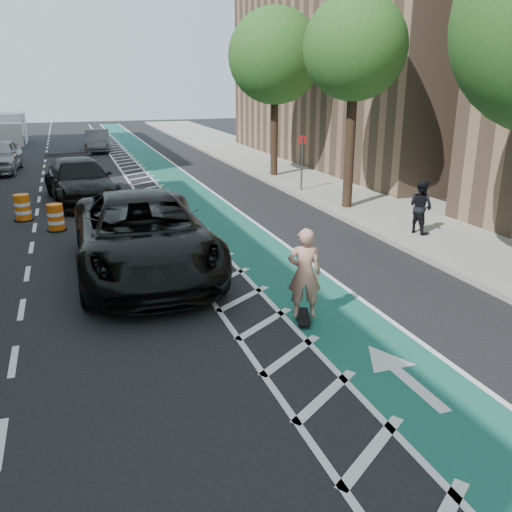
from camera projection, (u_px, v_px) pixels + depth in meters
name	position (u px, v px, depth m)	size (l,w,h in m)	color
ground	(192.00, 335.00, 10.52)	(120.00, 120.00, 0.00)	black
bike_lane	(211.00, 211.00, 20.44)	(2.00, 90.00, 0.01)	#19574A
buffer_strip	(171.00, 214.00, 19.97)	(1.40, 90.00, 0.01)	silver
sidewalk_right	(363.00, 198.00, 22.45)	(5.00, 90.00, 0.15)	gray
curb_right	(309.00, 202.00, 21.68)	(0.12, 90.00, 0.16)	gray
tree_r_c	(361.00, 47.00, 18.39)	(4.20, 4.20, 7.90)	#382619
tree_r_d	(276.00, 57.00, 25.57)	(4.20, 4.20, 7.90)	#382619
sign_post	(302.00, 162.00, 23.26)	(0.35, 0.08, 2.47)	#4C4C4C
skateboard	(303.00, 317.00, 11.09)	(0.53, 0.91, 0.12)	black
skateboarder	(304.00, 273.00, 10.79)	(0.68, 0.45, 1.86)	tan
suv_near	(143.00, 234.00, 13.74)	(3.26, 7.08, 1.97)	black
suv_far	(80.00, 181.00, 21.89)	(2.35, 5.79, 1.68)	black
car_grey	(97.00, 141.00, 37.40)	(1.55, 4.46, 1.47)	#545458
pedestrian	(421.00, 207.00, 16.75)	(0.80, 0.63, 1.65)	black
box_truck	(8.00, 130.00, 41.92)	(2.56, 5.47, 2.26)	white
barrel_a	(56.00, 218.00, 17.70)	(0.64, 0.64, 0.88)	#EF5F0C
barrel_b	(23.00, 208.00, 18.97)	(0.68, 0.68, 0.92)	orange
barrel_c	(58.00, 181.00, 23.95)	(0.70, 0.70, 0.96)	#D5460B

